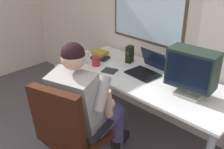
{
  "coord_description": "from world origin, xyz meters",
  "views": [
    {
      "loc": [
        1.35,
        0.16,
        1.9
      ],
      "look_at": [
        -0.16,
        1.69,
        0.86
      ],
      "focal_mm": 43.07,
      "sensor_mm": 36.0,
      "label": 1
    }
  ],
  "objects_px": {
    "laptop": "(148,67)",
    "desk_speaker": "(130,54)",
    "crt_monitor": "(192,69)",
    "cd_case": "(110,71)",
    "desk": "(146,85)",
    "coffee_mug": "(96,61)",
    "wine_glass": "(85,55)",
    "person_seated": "(85,104)",
    "book_stack": "(100,55)",
    "office_chair": "(67,130)"
  },
  "relations": [
    {
      "from": "laptop",
      "to": "desk_speaker",
      "type": "distance_m",
      "value": 0.32
    },
    {
      "from": "crt_monitor",
      "to": "cd_case",
      "type": "height_order",
      "value": "crt_monitor"
    },
    {
      "from": "desk",
      "to": "coffee_mug",
      "type": "bearing_deg",
      "value": -163.87
    },
    {
      "from": "laptop",
      "to": "wine_glass",
      "type": "bearing_deg",
      "value": -155.39
    },
    {
      "from": "desk",
      "to": "coffee_mug",
      "type": "height_order",
      "value": "coffee_mug"
    },
    {
      "from": "person_seated",
      "to": "crt_monitor",
      "type": "distance_m",
      "value": 0.96
    },
    {
      "from": "person_seated",
      "to": "crt_monitor",
      "type": "bearing_deg",
      "value": 48.09
    },
    {
      "from": "desk_speaker",
      "to": "coffee_mug",
      "type": "height_order",
      "value": "desk_speaker"
    },
    {
      "from": "desk",
      "to": "crt_monitor",
      "type": "distance_m",
      "value": 0.58
    },
    {
      "from": "crt_monitor",
      "to": "cd_case",
      "type": "bearing_deg",
      "value": -169.85
    },
    {
      "from": "desk",
      "to": "laptop",
      "type": "bearing_deg",
      "value": 120.73
    },
    {
      "from": "book_stack",
      "to": "cd_case",
      "type": "distance_m",
      "value": 0.36
    },
    {
      "from": "laptop",
      "to": "desk_speaker",
      "type": "relative_size",
      "value": 1.85
    },
    {
      "from": "desk",
      "to": "laptop",
      "type": "xyz_separation_m",
      "value": [
        -0.05,
        0.09,
        0.15
      ]
    },
    {
      "from": "crt_monitor",
      "to": "desk_speaker",
      "type": "distance_m",
      "value": 0.88
    },
    {
      "from": "wine_glass",
      "to": "cd_case",
      "type": "bearing_deg",
      "value": 6.74
    },
    {
      "from": "coffee_mug",
      "to": "desk",
      "type": "bearing_deg",
      "value": 16.13
    },
    {
      "from": "office_chair",
      "to": "book_stack",
      "type": "distance_m",
      "value": 1.15
    },
    {
      "from": "person_seated",
      "to": "coffee_mug",
      "type": "relative_size",
      "value": 12.44
    },
    {
      "from": "desk_speaker",
      "to": "book_stack",
      "type": "bearing_deg",
      "value": -153.35
    },
    {
      "from": "laptop",
      "to": "coffee_mug",
      "type": "height_order",
      "value": "laptop"
    },
    {
      "from": "office_chair",
      "to": "crt_monitor",
      "type": "bearing_deg",
      "value": 59.8
    },
    {
      "from": "desk_speaker",
      "to": "office_chair",
      "type": "bearing_deg",
      "value": -74.63
    },
    {
      "from": "person_seated",
      "to": "laptop",
      "type": "bearing_deg",
      "value": 84.53
    },
    {
      "from": "laptop",
      "to": "cd_case",
      "type": "xyz_separation_m",
      "value": [
        -0.3,
        -0.25,
        -0.05
      ]
    },
    {
      "from": "person_seated",
      "to": "book_stack",
      "type": "height_order",
      "value": "person_seated"
    },
    {
      "from": "crt_monitor",
      "to": "wine_glass",
      "type": "height_order",
      "value": "crt_monitor"
    },
    {
      "from": "desk",
      "to": "desk_speaker",
      "type": "xyz_separation_m",
      "value": [
        -0.37,
        0.16,
        0.19
      ]
    },
    {
      "from": "desk",
      "to": "person_seated",
      "type": "distance_m",
      "value": 0.7
    },
    {
      "from": "desk",
      "to": "office_chair",
      "type": "relative_size",
      "value": 1.91
    },
    {
      "from": "crt_monitor",
      "to": "laptop",
      "type": "height_order",
      "value": "crt_monitor"
    },
    {
      "from": "crt_monitor",
      "to": "office_chair",
      "type": "bearing_deg",
      "value": -120.2
    },
    {
      "from": "wine_glass",
      "to": "book_stack",
      "type": "xyz_separation_m",
      "value": [
        0.02,
        0.21,
        -0.06
      ]
    },
    {
      "from": "office_chair",
      "to": "book_stack",
      "type": "height_order",
      "value": "office_chair"
    },
    {
      "from": "laptop",
      "to": "crt_monitor",
      "type": "bearing_deg",
      "value": -10.96
    },
    {
      "from": "person_seated",
      "to": "desk",
      "type": "bearing_deg",
      "value": 79.38
    },
    {
      "from": "wine_glass",
      "to": "desk_speaker",
      "type": "relative_size",
      "value": 0.73
    },
    {
      "from": "office_chair",
      "to": "book_stack",
      "type": "relative_size",
      "value": 4.57
    },
    {
      "from": "desk_speaker",
      "to": "cd_case",
      "type": "xyz_separation_m",
      "value": [
        0.01,
        -0.32,
        -0.09
      ]
    },
    {
      "from": "coffee_mug",
      "to": "cd_case",
      "type": "bearing_deg",
      "value": 0.49
    },
    {
      "from": "desk",
      "to": "crt_monitor",
      "type": "height_order",
      "value": "crt_monitor"
    },
    {
      "from": "desk",
      "to": "wine_glass",
      "type": "distance_m",
      "value": 0.75
    },
    {
      "from": "desk_speaker",
      "to": "person_seated",
      "type": "bearing_deg",
      "value": -74.48
    },
    {
      "from": "laptop",
      "to": "coffee_mug",
      "type": "distance_m",
      "value": 0.57
    },
    {
      "from": "desk",
      "to": "office_chair",
      "type": "height_order",
      "value": "office_chair"
    },
    {
      "from": "book_stack",
      "to": "coffee_mug",
      "type": "bearing_deg",
      "value": -55.61
    },
    {
      "from": "desk",
      "to": "laptop",
      "type": "relative_size",
      "value": 5.33
    },
    {
      "from": "desk",
      "to": "book_stack",
      "type": "bearing_deg",
      "value": 179.67
    },
    {
      "from": "desk",
      "to": "cd_case",
      "type": "height_order",
      "value": "cd_case"
    },
    {
      "from": "coffee_mug",
      "to": "laptop",
      "type": "bearing_deg",
      "value": 26.56
    }
  ]
}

